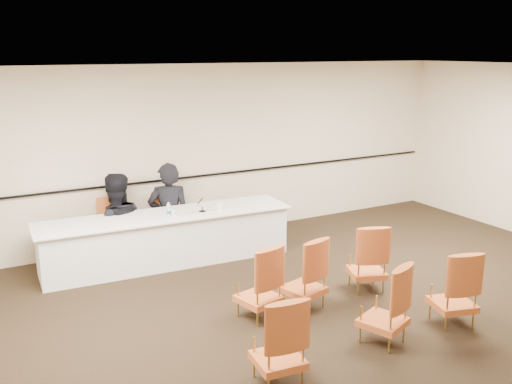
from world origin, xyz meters
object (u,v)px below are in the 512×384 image
Objects in this scene: panelist_main at (169,219)px; aud_chair_back_left at (278,339)px; drinking_glass at (173,213)px; aud_chair_front_mid at (304,273)px; panelist_main_chair at (170,222)px; water_bottle at (169,209)px; aud_chair_front_left at (259,282)px; panelist_second_chair at (116,229)px; coffee_cup at (219,206)px; panel_table at (167,239)px; aud_chair_back_right at (454,287)px; aud_chair_back_mid at (384,303)px; panelist_second at (116,233)px; microphone at (202,204)px; aud_chair_front_right at (367,257)px.

aud_chair_back_left is (-0.45, -4.21, -0.04)m from panelist_main.
drinking_glass is 0.11× the size of aud_chair_front_mid.
panelist_main_chair is 4.51× the size of water_bottle.
aud_chair_front_left is at bearing -83.20° from drinking_glass.
panelist_second_chair reaches higher than drinking_glass.
water_bottle is at bearing 173.46° from coffee_cup.
aud_chair_front_left is (-0.49, -2.14, -0.37)m from coffee_cup.
panelist_second_chair is at bearing 138.91° from panel_table.
aud_chair_front_mid and aud_chair_back_right have the same top height.
coffee_cup is 3.39m from aud_chair_back_mid.
coffee_cup is at bearing -9.37° from panel_table.
panelist_second reaches higher than aud_chair_back_left.
aud_chair_front_mid is at bearing 152.72° from aud_chair_back_right.
aud_chair_front_mid and aud_chair_back_left have the same top height.
microphone is (0.54, -0.13, 0.52)m from panel_table.
panelist_second_chair is 3.60× the size of microphone.
panelist_main is 7.18× the size of microphone.
panelist_main_chair is 1.00× the size of aud_chair_front_mid.
panelist_main_chair is 1.00× the size of aud_chair_front_left.
aud_chair_front_mid is at bearing 82.13° from aud_chair_back_mid.
aud_chair_back_mid is at bearing -62.31° from panelist_second_chair.
aud_chair_front_right reaches higher than coffee_cup.
panel_table is at bearing 165.10° from microphone.
aud_chair_back_mid is (1.19, -3.39, -0.35)m from drinking_glass.
panelist_main_chair is at bearing 69.04° from panel_table.
panel_table is 3.74m from aud_chair_back_mid.
microphone reaches higher than panelist_main_chair.
panelist_second is 1.10m from drinking_glass.
panelist_second reaches higher than coffee_cup.
aud_chair_front_left is 1.00× the size of aud_chair_back_left.
aud_chair_back_right is (2.28, -3.49, -0.41)m from water_bottle.
panelist_main reaches higher than panelist_second_chair.
aud_chair_front_left is 0.64m from aud_chair_front_mid.
water_bottle is at bearing -44.50° from panelist_second_chair.
aud_chair_back_mid is (0.93, -1.21, 0.00)m from aud_chair_front_left.
panelist_second is at bearing 138.91° from panel_table.
panelist_main is at bearing -0.00° from panelist_second_chair.
aud_chair_back_left is (-1.01, -3.47, -0.37)m from coffee_cup.
aud_chair_front_mid reaches higher than panel_table.
aud_chair_back_mid is at bearing -72.93° from panelist_main_chair.
panelist_second_chair is at bearing 151.19° from coffee_cup.
panelist_second is (-0.87, 0.05, -0.07)m from panelist_main_chair.
water_bottle is 2.11× the size of drinking_glass.
water_bottle reaches higher than drinking_glass.
aud_chair_back_right is at bearing -24.45° from aud_chair_back_mid.
panel_table is at bearing 92.77° from aud_chair_back_left.
aud_chair_front_mid is 1.00× the size of aud_chair_back_mid.
microphone is 0.48m from drinking_glass.
panelist_second_chair is 3.36m from aud_chair_front_mid.
water_bottle is 2.49m from aud_chair_front_mid.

